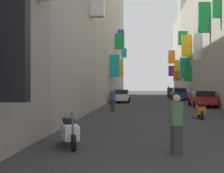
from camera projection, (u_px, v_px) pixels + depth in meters
ground_plane at (155, 103)px, 33.31m from camera, size 140.00×140.00×0.00m
building_left_mid_b at (95, 26)px, 44.29m from camera, size 7.31×39.32×20.77m
building_right_mid_b at (207, 50)px, 44.70m from camera, size 7.28×11.69×13.90m
building_right_mid_c at (197, 40)px, 52.55m from camera, size 6.91×4.05×19.03m
building_right_far at (191, 59)px, 58.50m from camera, size 7.24×7.87×13.74m
parked_car_grey at (174, 92)px, 50.55m from camera, size 1.84×4.07×1.50m
parked_car_white at (122, 96)px, 34.60m from camera, size 1.85×4.25×1.41m
parked_car_red at (202, 98)px, 27.37m from camera, size 1.95×4.21×1.42m
parked_car_blue at (179, 94)px, 40.86m from camera, size 1.93×4.20×1.52m
scooter_white at (70, 131)px, 9.84m from camera, size 0.85×1.89×1.13m
scooter_black at (178, 107)px, 20.53m from camera, size 0.54×1.93×1.13m
scooter_orange at (201, 110)px, 18.06m from camera, size 0.52×1.96×1.13m
pedestrian_crossing at (169, 92)px, 44.83m from camera, size 0.42×0.42×1.78m
pedestrian_near_left at (176, 125)px, 8.61m from camera, size 0.54×0.54×1.67m
pedestrian_near_right at (194, 95)px, 34.02m from camera, size 0.51×0.51×1.63m
pedestrian_mid_street at (113, 99)px, 22.55m from camera, size 0.46×0.46×1.76m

